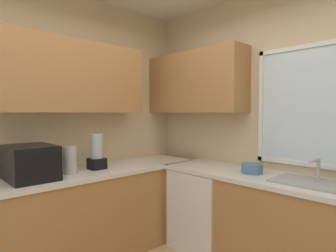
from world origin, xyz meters
TOP-DOWN VIEW (x-y plane):
  - room_shell at (-0.34, 0.41)m, footprint 3.54×3.37m
  - counter_run_left at (-1.40, 0.00)m, footprint 0.65×2.98m
  - counter_run_back at (0.21, 1.32)m, footprint 2.63×0.65m
  - dishwasher at (-0.74, 1.29)m, footprint 0.60×0.60m
  - microwave at (-1.40, -0.27)m, footprint 0.48×0.36m
  - kettle at (-1.38, 0.07)m, footprint 0.12×0.12m
  - sink_assembly at (0.30, 1.32)m, footprint 0.57×0.40m
  - bowl at (-0.22, 1.32)m, footprint 0.20×0.20m
  - blender_appliance at (-1.40, 0.36)m, footprint 0.15×0.15m

SIDE VIEW (x-z plane):
  - dishwasher at x=-0.74m, z-range 0.00..0.84m
  - counter_run_left at x=-1.40m, z-range 0.00..0.88m
  - counter_run_back at x=0.21m, z-range 0.00..0.88m
  - sink_assembly at x=0.30m, z-range 0.79..0.99m
  - bowl at x=-0.22m, z-range 0.88..0.97m
  - kettle at x=-1.38m, z-range 0.88..1.14m
  - microwave at x=-1.40m, z-range 0.88..1.17m
  - blender_appliance at x=-1.40m, z-range 0.86..1.22m
  - room_shell at x=-0.34m, z-range 0.40..3.15m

